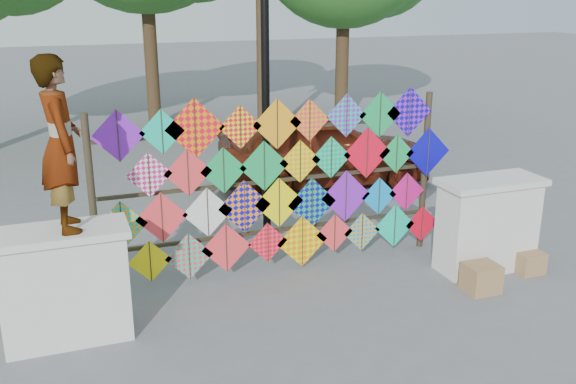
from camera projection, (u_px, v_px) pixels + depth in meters
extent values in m
plane|color=slate|center=(295.00, 292.00, 8.11)|extent=(80.00, 80.00, 0.00)
cube|color=silver|center=(66.00, 289.00, 6.86)|extent=(1.30, 0.55, 1.20)
cube|color=silver|center=(59.00, 233.00, 6.66)|extent=(1.40, 0.65, 0.08)
cube|color=silver|center=(487.00, 227.00, 8.63)|extent=(1.30, 0.55, 1.20)
cube|color=silver|center=(492.00, 182.00, 8.44)|extent=(1.40, 0.65, 0.08)
cylinder|color=#31291B|center=(93.00, 208.00, 7.72)|extent=(0.09, 0.09, 2.30)
cylinder|color=#31291B|center=(424.00, 172.00, 9.23)|extent=(0.09, 0.09, 2.30)
cube|color=#31291B|center=(274.00, 230.00, 8.65)|extent=(4.60, 0.04, 0.04)
cube|color=#31291B|center=(273.00, 181.00, 8.44)|extent=(4.60, 0.04, 0.04)
cube|color=#31291B|center=(273.00, 129.00, 8.23)|extent=(4.60, 0.04, 0.04)
cube|color=purple|center=(118.00, 136.00, 7.52)|extent=(0.64, 0.01, 0.64)
cube|color=#31291B|center=(118.00, 136.00, 7.51)|extent=(0.01, 0.01, 0.62)
cube|color=#0CC79D|center=(162.00, 132.00, 7.68)|extent=(0.55, 0.01, 0.55)
cube|color=#31291B|center=(162.00, 132.00, 7.67)|extent=(0.01, 0.01, 0.54)
cube|color=red|center=(195.00, 128.00, 7.81)|extent=(0.75, 0.01, 0.75)
cube|color=#31291B|center=(195.00, 128.00, 7.80)|extent=(0.01, 0.01, 0.74)
cube|color=red|center=(240.00, 127.00, 8.01)|extent=(0.56, 0.01, 0.56)
cube|color=#31291B|center=(241.00, 127.00, 8.00)|extent=(0.01, 0.01, 0.55)
cube|color=orange|center=(277.00, 124.00, 8.17)|extent=(0.66, 0.01, 0.66)
cube|color=#31291B|center=(277.00, 124.00, 8.16)|extent=(0.01, 0.01, 0.65)
cube|color=#FA363C|center=(310.00, 120.00, 8.31)|extent=(0.56, 0.01, 0.56)
cube|color=#31291B|center=(310.00, 120.00, 8.30)|extent=(0.01, 0.01, 0.55)
cube|color=#0CC79D|center=(346.00, 116.00, 8.47)|extent=(0.58, 0.01, 0.58)
cube|color=#31291B|center=(347.00, 116.00, 8.46)|extent=(0.01, 0.01, 0.57)
cube|color=#13A04E|center=(380.00, 115.00, 8.64)|extent=(0.63, 0.01, 0.63)
cube|color=#31291B|center=(380.00, 115.00, 8.63)|extent=(0.01, 0.01, 0.62)
cube|color=purple|center=(409.00, 112.00, 8.79)|extent=(0.69, 0.01, 0.69)
cube|color=#31291B|center=(410.00, 112.00, 8.78)|extent=(0.01, 0.01, 0.68)
cube|color=#D11376|center=(149.00, 175.00, 7.74)|extent=(0.57, 0.01, 0.57)
cube|color=#31291B|center=(149.00, 175.00, 7.73)|extent=(0.01, 0.01, 0.55)
cube|color=#FA363C|center=(188.00, 173.00, 7.90)|extent=(0.61, 0.01, 0.61)
cube|color=#31291B|center=(188.00, 173.00, 7.89)|extent=(0.01, 0.01, 0.60)
cube|color=#13A04E|center=(224.00, 170.00, 8.05)|extent=(0.60, 0.01, 0.60)
cube|color=#31291B|center=(224.00, 171.00, 8.04)|extent=(0.01, 0.01, 0.59)
cube|color=#13A04E|center=(264.00, 166.00, 8.23)|extent=(0.67, 0.01, 0.67)
cube|color=#31291B|center=(265.00, 166.00, 8.22)|extent=(0.01, 0.01, 0.66)
cube|color=orange|center=(300.00, 161.00, 8.39)|extent=(0.58, 0.01, 0.58)
cube|color=#31291B|center=(300.00, 162.00, 8.38)|extent=(0.01, 0.01, 0.57)
cube|color=#13A04E|center=(331.00, 157.00, 8.53)|extent=(0.57, 0.01, 0.57)
cube|color=#31291B|center=(332.00, 158.00, 8.52)|extent=(0.01, 0.01, 0.56)
cube|color=red|center=(367.00, 153.00, 8.70)|extent=(0.71, 0.01, 0.71)
cube|color=#31291B|center=(367.00, 153.00, 8.69)|extent=(0.01, 0.01, 0.70)
cube|color=#13A04E|center=(397.00, 154.00, 8.86)|extent=(0.54, 0.01, 0.54)
cube|color=#31291B|center=(397.00, 154.00, 8.85)|extent=(0.01, 0.01, 0.54)
cube|color=#0C07B3|center=(428.00, 152.00, 9.04)|extent=(0.70, 0.01, 0.70)
cube|color=#31291B|center=(428.00, 152.00, 9.02)|extent=(0.01, 0.01, 0.69)
cube|color=orange|center=(122.00, 225.00, 7.76)|extent=(0.63, 0.01, 0.63)
cube|color=#31291B|center=(122.00, 226.00, 7.75)|extent=(0.01, 0.01, 0.62)
cube|color=#FA363C|center=(162.00, 218.00, 7.91)|extent=(0.66, 0.01, 0.66)
cube|color=#31291B|center=(162.00, 218.00, 7.90)|extent=(0.01, 0.01, 0.65)
cube|color=silver|center=(208.00, 212.00, 8.10)|extent=(0.65, 0.01, 0.65)
cube|color=#31291B|center=(208.00, 213.00, 8.09)|extent=(0.01, 0.01, 0.64)
cube|color=orange|center=(245.00, 207.00, 8.25)|extent=(0.71, 0.01, 0.71)
cube|color=#31291B|center=(245.00, 207.00, 8.24)|extent=(0.01, 0.01, 0.70)
cube|color=#FCE60A|center=(279.00, 203.00, 8.41)|extent=(0.68, 0.01, 0.68)
cube|color=#31291B|center=(279.00, 203.00, 8.40)|extent=(0.01, 0.01, 0.66)
cube|color=#0C07B3|center=(312.00, 203.00, 8.58)|extent=(0.70, 0.01, 0.70)
cube|color=#31291B|center=(312.00, 203.00, 8.57)|extent=(0.01, 0.01, 0.69)
cube|color=purple|center=(346.00, 196.00, 8.73)|extent=(0.73, 0.01, 0.73)
cube|color=#31291B|center=(346.00, 196.00, 8.72)|extent=(0.01, 0.01, 0.71)
cube|color=#0988DE|center=(379.00, 196.00, 8.91)|extent=(0.54, 0.01, 0.54)
cube|color=#31291B|center=(379.00, 196.00, 8.90)|extent=(0.01, 0.01, 0.53)
cube|color=#D11376|center=(406.00, 192.00, 9.05)|extent=(0.56, 0.01, 0.56)
cube|color=#31291B|center=(407.00, 192.00, 9.04)|extent=(0.01, 0.01, 0.55)
cube|color=#FCE60A|center=(150.00, 261.00, 7.97)|extent=(0.55, 0.01, 0.55)
cube|color=#31291B|center=(150.00, 262.00, 7.96)|extent=(0.01, 0.01, 0.54)
cube|color=#FA363C|center=(189.00, 256.00, 8.14)|extent=(0.63, 0.01, 0.63)
cube|color=#31291B|center=(189.00, 257.00, 8.13)|extent=(0.01, 0.01, 0.61)
cube|color=#FA363C|center=(226.00, 248.00, 8.28)|extent=(0.67, 0.01, 0.67)
cube|color=#31291B|center=(227.00, 248.00, 8.27)|extent=(0.01, 0.01, 0.66)
cube|color=#FA363C|center=(268.00, 242.00, 8.47)|extent=(0.55, 0.01, 0.55)
cube|color=#31291B|center=(268.00, 243.00, 8.46)|extent=(0.01, 0.01, 0.54)
cube|color=#FCE60A|center=(302.00, 241.00, 8.65)|extent=(0.73, 0.01, 0.73)
cube|color=#31291B|center=(303.00, 242.00, 8.64)|extent=(0.01, 0.01, 0.72)
cube|color=#FA363C|center=(334.00, 233.00, 8.79)|extent=(0.55, 0.01, 0.55)
cube|color=#31291B|center=(335.00, 233.00, 8.78)|extent=(0.01, 0.01, 0.54)
cube|color=#0988DE|center=(362.00, 232.00, 8.94)|extent=(0.56, 0.01, 0.56)
cube|color=#31291B|center=(362.00, 232.00, 8.93)|extent=(0.01, 0.01, 0.55)
cube|color=#0CC79D|center=(395.00, 226.00, 9.10)|extent=(0.63, 0.01, 0.63)
cube|color=#31291B|center=(395.00, 226.00, 9.09)|extent=(0.01, 0.01, 0.62)
cube|color=red|center=(422.00, 224.00, 9.26)|extent=(0.54, 0.01, 0.54)
cube|color=#31291B|center=(422.00, 224.00, 9.24)|extent=(0.01, 0.01, 0.53)
cylinder|color=#48361E|center=(151.00, 51.00, 17.32)|extent=(0.36, 0.36, 4.12)
cylinder|color=#48361E|center=(342.00, 60.00, 17.71)|extent=(0.36, 0.36, 3.58)
cylinder|color=#48361E|center=(262.00, 29.00, 15.15)|extent=(0.28, 0.28, 5.50)
imported|color=#99999E|center=(61.00, 144.00, 6.41)|extent=(0.48, 0.69, 1.80)
imported|color=#612010|center=(324.00, 149.00, 12.38)|extent=(4.29, 2.14, 1.41)
cylinder|color=black|center=(266.00, 101.00, 9.36)|extent=(0.12, 0.12, 4.20)
cube|color=#8D6144|center=(481.00, 278.00, 8.09)|extent=(0.41, 0.37, 0.37)
cube|color=#8D6144|center=(528.00, 262.00, 8.64)|extent=(0.36, 0.33, 0.30)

